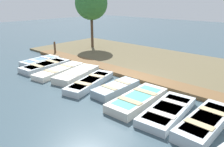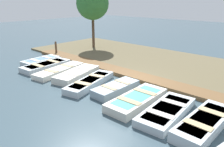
# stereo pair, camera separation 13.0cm
# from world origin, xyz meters

# --- Properties ---
(ground_plane) EXTENTS (80.00, 80.00, 0.00)m
(ground_plane) POSITION_xyz_m (0.00, 0.00, 0.00)
(ground_plane) COLOR #384C56
(shore_bank) EXTENTS (8.00, 24.00, 0.14)m
(shore_bank) POSITION_xyz_m (-5.00, 0.00, 0.07)
(shore_bank) COLOR brown
(shore_bank) RESTS_ON ground_plane
(dock_walkway) EXTENTS (1.16, 19.59, 0.21)m
(dock_walkway) POSITION_xyz_m (-1.36, 0.00, 0.11)
(dock_walkway) COLOR brown
(dock_walkway) RESTS_ON ground_plane
(rowboat_0) EXTENTS (2.81, 1.41, 0.35)m
(rowboat_0) POSITION_xyz_m (0.76, -7.24, 0.17)
(rowboat_0) COLOR #B2BCC1
(rowboat_0) RESTS_ON ground_plane
(rowboat_1) EXTENTS (3.39, 1.51, 0.38)m
(rowboat_1) POSITION_xyz_m (1.21, -5.83, 0.19)
(rowboat_1) COLOR #B2BCC1
(rowboat_1) RESTS_ON ground_plane
(rowboat_2) EXTENTS (3.71, 1.64, 0.34)m
(rowboat_2) POSITION_xyz_m (1.14, -4.35, 0.17)
(rowboat_2) COLOR silver
(rowboat_2) RESTS_ON ground_plane
(rowboat_3) EXTENTS (3.35, 1.90, 0.42)m
(rowboat_3) POSITION_xyz_m (0.93, -2.87, 0.21)
(rowboat_3) COLOR beige
(rowboat_3) RESTS_ON ground_plane
(rowboat_4) EXTENTS (3.63, 1.79, 0.37)m
(rowboat_4) POSITION_xyz_m (1.28, -1.34, 0.18)
(rowboat_4) COLOR #B2BCC1
(rowboat_4) RESTS_ON ground_plane
(rowboat_5) EXTENTS (2.65, 1.00, 0.41)m
(rowboat_5) POSITION_xyz_m (1.01, 0.29, 0.21)
(rowboat_5) COLOR #8C9EA8
(rowboat_5) RESTS_ON ground_plane
(rowboat_6) EXTENTS (3.29, 1.34, 0.40)m
(rowboat_6) POSITION_xyz_m (1.35, 1.86, 0.20)
(rowboat_6) COLOR beige
(rowboat_6) RESTS_ON ground_plane
(rowboat_7) EXTENTS (3.31, 1.50, 0.34)m
(rowboat_7) POSITION_xyz_m (1.36, 3.32, 0.17)
(rowboat_7) COLOR #B2BCC1
(rowboat_7) RESTS_ON ground_plane
(rowboat_8) EXTENTS (3.32, 1.16, 0.44)m
(rowboat_8) POSITION_xyz_m (1.31, 4.81, 0.22)
(rowboat_8) COLOR #B2BCC1
(rowboat_8) RESTS_ON ground_plane
(mooring_post_near) EXTENTS (0.16, 0.16, 1.15)m
(mooring_post_near) POSITION_xyz_m (-1.43, -8.53, 0.58)
(mooring_post_near) COLOR brown
(mooring_post_near) RESTS_ON ground_plane
(park_tree_far_left) EXTENTS (2.90, 2.90, 5.54)m
(park_tree_far_left) POSITION_xyz_m (-5.23, -8.04, 4.07)
(park_tree_far_left) COLOR #4C3828
(park_tree_far_left) RESTS_ON ground_plane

